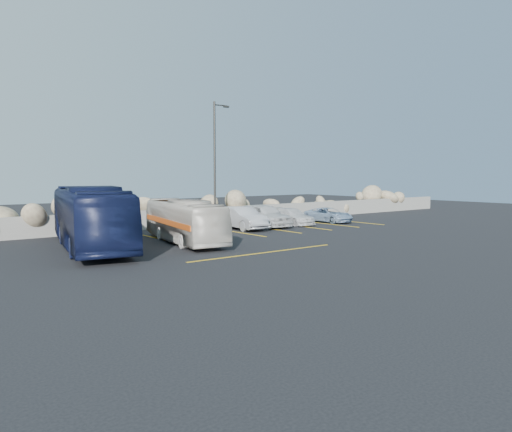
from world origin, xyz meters
TOP-DOWN VIEW (x-y plane):
  - ground at (0.00, 0.00)m, footprint 90.00×90.00m
  - seawall at (0.00, 12.00)m, footprint 60.00×0.40m
  - riprap_pile at (0.00, 13.20)m, footprint 54.00×2.80m
  - parking_lines at (4.64, 5.57)m, footprint 18.16×9.36m
  - lamppost at (2.56, 9.50)m, footprint 1.14×0.18m
  - vintage_bus at (-2.12, 5.37)m, footprint 3.30×8.10m
  - tour_coach at (-6.60, 6.32)m, footprint 4.67×10.85m
  - car_a at (5.85, 8.65)m, footprint 2.15×4.60m
  - car_b at (3.81, 8.37)m, footprint 1.88×4.41m
  - car_c at (8.22, 8.59)m, footprint 1.74×3.92m
  - car_d at (11.47, 8.20)m, footprint 1.89×3.85m

SIDE VIEW (x-z plane):
  - ground at x=0.00m, z-range 0.00..0.00m
  - parking_lines at x=4.64m, z-range 0.00..0.01m
  - car_d at x=11.47m, z-range 0.00..1.05m
  - car_c at x=8.22m, z-range 0.00..1.12m
  - seawall at x=0.00m, z-range 0.00..1.20m
  - car_b at x=3.81m, z-range 0.00..1.41m
  - car_a at x=5.85m, z-range 0.00..1.53m
  - vintage_bus at x=-2.12m, z-range 0.00..2.20m
  - riprap_pile at x=0.00m, z-range 0.00..2.60m
  - tour_coach at x=-6.60m, z-range 0.00..2.94m
  - lamppost at x=2.56m, z-range 0.30..8.30m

